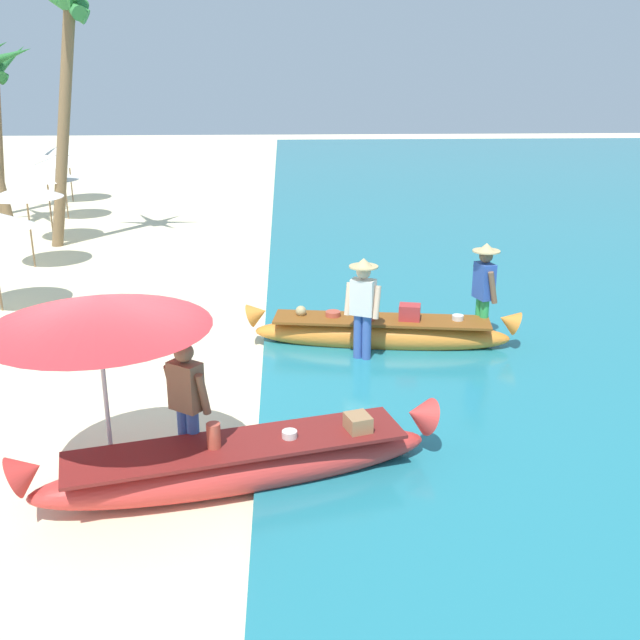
% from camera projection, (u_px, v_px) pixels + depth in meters
% --- Properties ---
extents(ground_plane, '(80.00, 80.00, 0.00)m').
position_uv_depth(ground_plane, '(126.00, 447.00, 9.29)').
color(ground_plane, beige).
extents(boat_red_foreground, '(4.67, 1.84, 0.85)m').
position_uv_depth(boat_red_foreground, '(239.00, 464.00, 8.31)').
color(boat_red_foreground, red).
rests_on(boat_red_foreground, ground).
extents(boat_orange_midground, '(4.43, 1.21, 0.80)m').
position_uv_depth(boat_orange_midground, '(381.00, 333.00, 12.30)').
color(boat_orange_midground, orange).
rests_on(boat_orange_midground, ground).
extents(person_vendor_hatted, '(0.58, 0.44, 1.70)m').
position_uv_depth(person_vendor_hatted, '(363.00, 304.00, 11.51)').
color(person_vendor_hatted, '#3D5BA8').
rests_on(person_vendor_hatted, ground).
extents(person_tourist_customer, '(0.56, 0.48, 1.61)m').
position_uv_depth(person_tourist_customer, '(187.00, 402.00, 8.40)').
color(person_tourist_customer, '#3D5BA8').
rests_on(person_tourist_customer, ground).
extents(person_vendor_assistant, '(0.44, 0.58, 1.75)m').
position_uv_depth(person_vendor_assistant, '(484.00, 288.00, 12.20)').
color(person_vendor_assistant, green).
rests_on(person_vendor_assistant, ground).
extents(patio_umbrella_large, '(2.34, 2.34, 2.24)m').
position_uv_depth(patio_umbrella_large, '(97.00, 312.00, 7.75)').
color(patio_umbrella_large, '#B7B7BC').
rests_on(patio_umbrella_large, ground).
extents(parasol_row_1, '(1.60, 1.60, 1.91)m').
position_uv_depth(parasol_row_1, '(25.00, 190.00, 16.75)').
color(parasol_row_1, '#8E6B47').
rests_on(parasol_row_1, ground).
extents(parasol_row_2, '(1.60, 1.60, 1.91)m').
position_uv_depth(parasol_row_2, '(46.00, 174.00, 19.19)').
color(parasol_row_2, '#8E6B47').
rests_on(parasol_row_2, ground).
extents(parasol_row_3, '(1.60, 1.60, 1.91)m').
position_uv_depth(parasol_row_3, '(62.00, 159.00, 21.92)').
color(parasol_row_3, '#8E6B47').
rests_on(parasol_row_3, ground).
extents(parasol_row_4, '(1.60, 1.60, 1.91)m').
position_uv_depth(parasol_row_4, '(67.00, 148.00, 24.68)').
color(parasol_row_4, '#8E6B47').
rests_on(parasol_row_4, ground).
extents(palm_tree_tall_inland, '(2.68, 2.51, 6.45)m').
position_uv_depth(palm_tree_tall_inland, '(68.00, 29.00, 17.61)').
color(palm_tree_tall_inland, brown).
rests_on(palm_tree_tall_inland, ground).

